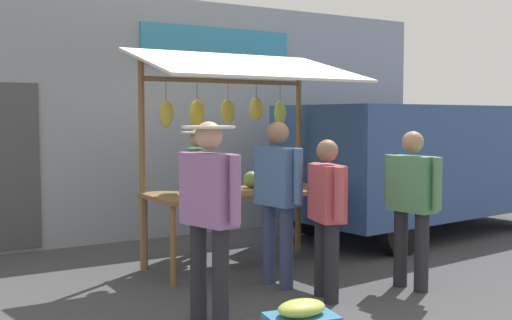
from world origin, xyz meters
name	(u,v)px	position (x,y,z in m)	size (l,w,h in m)	color
ground_plane	(243,266)	(0.00, 0.00, 0.00)	(40.00, 40.00, 0.00)	#424244
street_backdrop	(164,119)	(0.05, -2.20, 1.70)	(9.00, 0.30, 3.40)	#8C939E
market_stall	(240,133)	(0.01, -0.05, 1.55)	(2.50, 1.46, 2.50)	brown
vendor_with_sunhat	(198,182)	(0.20, -0.75, 0.92)	(0.41, 0.67, 1.58)	navy
shopper_in_striped_shirt	(327,209)	(-0.02, 1.55, 0.86)	(0.33, 0.64, 1.52)	#232328
shopper_in_grey_tee	(412,199)	(-0.97, 1.70, 0.91)	(0.27, 0.68, 1.59)	#232328
shopper_with_ponytail	(278,191)	(0.12, 0.93, 0.98)	(0.28, 0.71, 1.68)	navy
shopper_with_shopping_bag	(209,205)	(1.26, 1.64, 1.01)	(0.44, 0.70, 1.69)	#232328
parked_van	(418,158)	(-3.22, -0.44, 1.12)	(4.56, 2.27, 1.88)	#2D4C84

